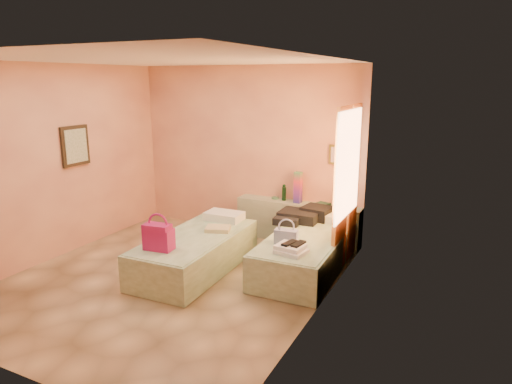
# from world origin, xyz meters

# --- Properties ---
(ground) EXTENTS (4.50, 4.50, 0.00)m
(ground) POSITION_xyz_m (0.00, 0.00, 0.00)
(ground) COLOR tan
(ground) RESTS_ON ground
(room_walls) EXTENTS (4.02, 4.51, 2.81)m
(room_walls) POSITION_xyz_m (0.21, 0.57, 1.79)
(room_walls) COLOR #F4B282
(room_walls) RESTS_ON ground
(headboard_ledge) EXTENTS (2.05, 0.30, 0.65)m
(headboard_ledge) POSITION_xyz_m (0.98, 2.10, 0.33)
(headboard_ledge) COLOR #A6B090
(headboard_ledge) RESTS_ON ground
(bed_left) EXTENTS (0.95, 2.02, 0.50)m
(bed_left) POSITION_xyz_m (0.13, 0.40, 0.25)
(bed_left) COLOR beige
(bed_left) RESTS_ON ground
(bed_right) EXTENTS (0.95, 2.02, 0.50)m
(bed_right) POSITION_xyz_m (1.50, 1.05, 0.25)
(bed_right) COLOR beige
(bed_right) RESTS_ON ground
(water_bottle) EXTENTS (0.09, 0.09, 0.25)m
(water_bottle) POSITION_xyz_m (0.72, 2.13, 0.77)
(water_bottle) COLOR #12321A
(water_bottle) RESTS_ON headboard_ledge
(rainbow_box) EXTENTS (0.12, 0.12, 0.50)m
(rainbow_box) POSITION_xyz_m (0.97, 2.10, 0.90)
(rainbow_box) COLOR #AF1561
(rainbow_box) RESTS_ON headboard_ledge
(small_dish) EXTENTS (0.14, 0.14, 0.03)m
(small_dish) POSITION_xyz_m (0.55, 2.16, 0.66)
(small_dish) COLOR #447D57
(small_dish) RESTS_ON headboard_ledge
(green_book) EXTENTS (0.23, 0.19, 0.03)m
(green_book) POSITION_xyz_m (1.38, 2.15, 0.67)
(green_book) COLOR #294D37
(green_book) RESTS_ON headboard_ledge
(flower_vase) EXTENTS (0.23, 0.23, 0.27)m
(flower_vase) POSITION_xyz_m (1.68, 2.03, 0.78)
(flower_vase) COLOR silver
(flower_vase) RESTS_ON headboard_ledge
(magenta_handbag) EXTENTS (0.38, 0.24, 0.34)m
(magenta_handbag) POSITION_xyz_m (0.01, -0.23, 0.67)
(magenta_handbag) COLOR #AF1561
(magenta_handbag) RESTS_ON bed_left
(khaki_garment) EXTENTS (0.41, 0.37, 0.06)m
(khaki_garment) POSITION_xyz_m (0.30, 0.72, 0.53)
(khaki_garment) COLOR #C3B87D
(khaki_garment) RESTS_ON bed_left
(clothes_pile) EXTENTS (0.64, 0.64, 0.19)m
(clothes_pile) POSITION_xyz_m (1.22, 1.66, 0.59)
(clothes_pile) COLOR black
(clothes_pile) RESTS_ON bed_right
(blue_handbag) EXTENTS (0.31, 0.17, 0.19)m
(blue_handbag) POSITION_xyz_m (1.37, 0.65, 0.60)
(blue_handbag) COLOR #3F5099
(blue_handbag) RESTS_ON bed_right
(towel_stack) EXTENTS (0.39, 0.35, 0.10)m
(towel_stack) POSITION_xyz_m (1.55, 0.37, 0.55)
(towel_stack) COLOR silver
(towel_stack) RESTS_ON bed_right
(sandal_pair) EXTENTS (0.23, 0.28, 0.02)m
(sandal_pair) POSITION_xyz_m (1.56, 0.41, 0.61)
(sandal_pair) COLOR black
(sandal_pair) RESTS_ON towel_stack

